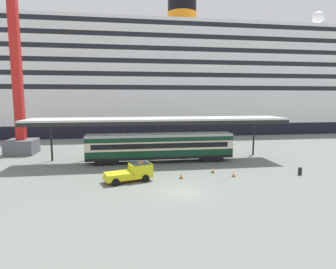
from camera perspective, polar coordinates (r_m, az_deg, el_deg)
name	(u,v)px	position (r m, az deg, el deg)	size (l,w,h in m)	color
ground_plane	(184,192)	(27.48, 3.36, -11.82)	(400.00, 400.00, 0.00)	slate
cruise_ship	(162,86)	(79.00, -1.17, 10.11)	(167.76, 27.35, 38.20)	black
platform_canopy	(160,120)	(39.40, -1.71, 2.97)	(36.44, 5.93, 6.32)	silver
train_carriage	(160,146)	(39.39, -1.60, -2.46)	(20.72, 2.81, 4.11)	black
service_truck	(133,172)	(30.95, -7.34, -7.74)	(5.56, 3.45, 2.02)	yellow
traffic_cone_near	(213,170)	(34.58, 9.28, -7.22)	(0.36, 0.36, 0.75)	black
traffic_cone_mid	(181,175)	(31.81, 2.74, -8.41)	(0.36, 0.36, 0.77)	black
traffic_cone_far	(234,174)	(33.34, 13.44, -8.00)	(0.36, 0.36, 0.61)	black
dockside_crane	(17,38)	(51.52, -28.77, 17.16)	(13.00, 4.40, 57.50)	#595960
quay_bollard	(300,171)	(36.74, 25.68, -6.76)	(0.48, 0.48, 0.96)	black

